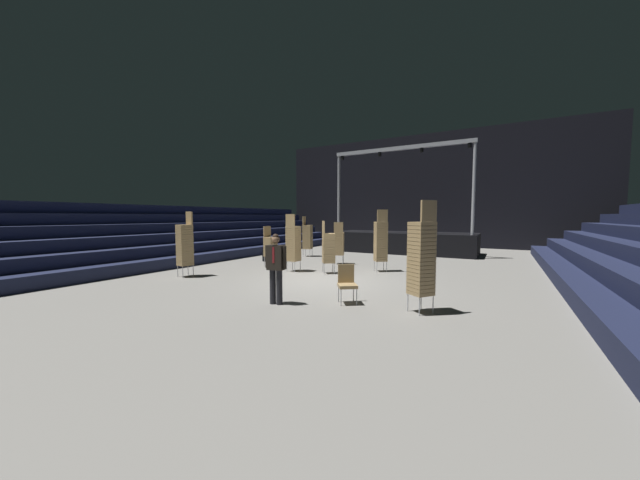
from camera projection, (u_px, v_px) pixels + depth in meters
The scene contains 15 objects.
ground_plane at pixel (324, 283), 10.62m from camera, with size 22.00×30.00×0.10m, color slate.
arena_end_wall at pixel (424, 191), 23.34m from camera, with size 22.00×0.30×8.00m, color black.
bleacher_bank_left at pixel (177, 233), 15.70m from camera, with size 4.50×24.00×2.70m.
stage_riser at pixel (404, 241), 19.07m from camera, with size 7.96×2.93×5.96m.
man_with_tie at pixel (276, 265), 7.79m from camera, with size 0.57×0.29×1.72m.
chair_stack_front_left at pixel (293, 243), 12.51m from camera, with size 0.45×0.45×2.22m.
chair_stack_front_right at pixel (185, 244), 11.38m from camera, with size 0.52×0.52×2.31m.
chair_stack_mid_left at pixel (339, 243), 14.45m from camera, with size 0.56×0.56×1.88m.
chair_stack_mid_right at pixel (421, 257), 7.09m from camera, with size 0.62×0.62×2.48m.
chair_stack_mid_centre at pixel (270, 246), 13.97m from camera, with size 0.48×0.48×1.71m.
chair_stack_rear_left at pixel (328, 247), 12.03m from camera, with size 0.61×0.61×1.96m.
chair_stack_rear_right at pixel (381, 241), 12.47m from camera, with size 0.61×0.61×2.39m.
chair_stack_rear_centre at pixel (307, 236), 17.22m from camera, with size 0.53×0.53×2.14m.
equipment_road_case at pixel (274, 256), 15.31m from camera, with size 0.90×0.60×0.55m, color black.
loose_chair_near_man at pixel (347, 281), 7.94m from camera, with size 0.61×0.61×0.95m.
Camera 1 is at (5.06, -9.19, 2.13)m, focal length 18.13 mm.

